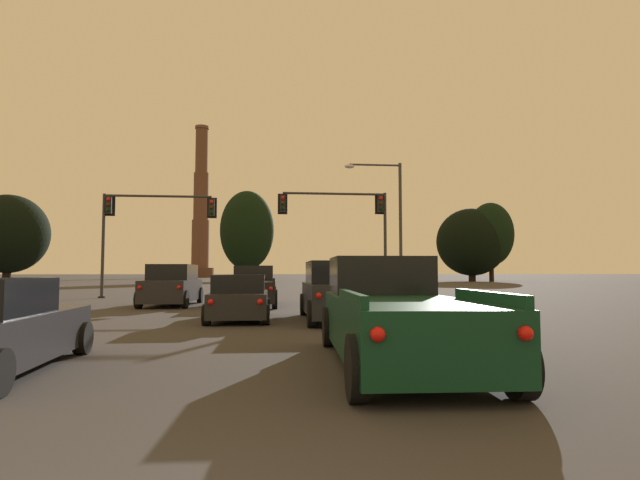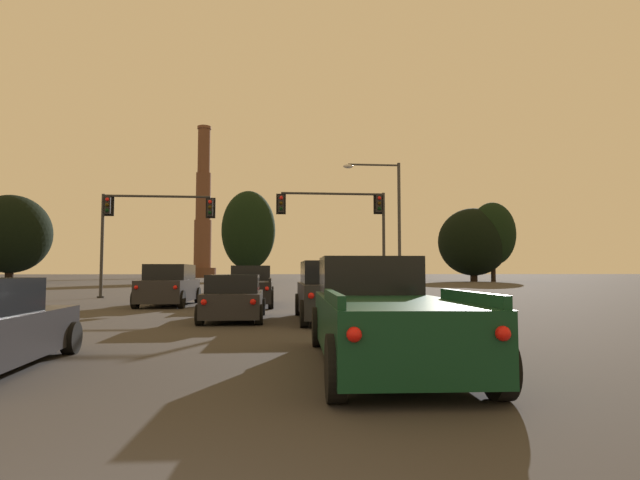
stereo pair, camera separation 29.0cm
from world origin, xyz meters
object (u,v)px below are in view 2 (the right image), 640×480
object	(u,v)px
traffic_light_overhead_right	(348,216)
street_lamp	(390,213)
pickup_truck_right_lane_third	(381,315)
suv_left_lane_front	(170,286)
suv_right_lane_second	(331,292)
pickup_truck_center_lane_front	(250,287)
smokestack	(203,218)
traffic_light_overhead_left	(141,218)
hatchback_center_lane_second	(234,299)

from	to	relation	value
traffic_light_overhead_right	street_lamp	size ratio (longest dim) A/B	0.79
pickup_truck_right_lane_third	suv_left_lane_front	distance (m)	16.29
suv_right_lane_second	pickup_truck_center_lane_front	xyz separation A→B (m)	(-2.89, 7.51, -0.09)
pickup_truck_right_lane_third	street_lamp	size ratio (longest dim) A/B	0.66
traffic_light_overhead_right	smokestack	distance (m)	103.04
traffic_light_overhead_right	smokestack	world-z (taller)	smokestack
suv_right_lane_second	traffic_light_overhead_left	distance (m)	17.85
hatchback_center_lane_second	street_lamp	xyz separation A→B (m)	(8.56, 14.71, 4.58)
traffic_light_overhead_left	traffic_light_overhead_right	bearing A→B (deg)	-2.57
pickup_truck_right_lane_third	smokestack	size ratio (longest dim) A/B	0.14
pickup_truck_center_lane_front	traffic_light_overhead_left	size ratio (longest dim) A/B	0.82
suv_left_lane_front	pickup_truck_right_lane_third	bearing A→B (deg)	-65.13
traffic_light_overhead_left	smokestack	distance (m)	100.52
hatchback_center_lane_second	suv_left_lane_front	xyz separation A→B (m)	(-3.47, 7.21, 0.23)
suv_right_lane_second	suv_left_lane_front	world-z (taller)	same
hatchback_center_lane_second	traffic_light_overhead_left	bearing A→B (deg)	115.14
pickup_truck_right_lane_third	pickup_truck_center_lane_front	distance (m)	15.13
pickup_truck_center_lane_front	traffic_light_overhead_left	bearing A→B (deg)	133.92
traffic_light_overhead_left	traffic_light_overhead_right	distance (m)	12.34
pickup_truck_center_lane_front	smokestack	distance (m)	108.78
street_lamp	pickup_truck_center_lane_front	bearing A→B (deg)	-137.92
pickup_truck_right_lane_third	street_lamp	distance (m)	23.52
traffic_light_overhead_left	pickup_truck_right_lane_third	bearing A→B (deg)	-66.16
pickup_truck_right_lane_third	street_lamp	world-z (taller)	street_lamp
suv_right_lane_second	traffic_light_overhead_right	distance (m)	14.78
pickup_truck_center_lane_front	smokestack	size ratio (longest dim) A/B	0.14
hatchback_center_lane_second	traffic_light_overhead_right	distance (m)	15.34
suv_left_lane_front	traffic_light_overhead_right	distance (m)	11.88
suv_right_lane_second	traffic_light_overhead_left	bearing A→B (deg)	124.15
traffic_light_overhead_right	smokestack	bearing A→B (deg)	102.76
suv_right_lane_second	pickup_truck_right_lane_third	xyz separation A→B (m)	(0.01, -7.34, -0.09)
suv_left_lane_front	street_lamp	world-z (taller)	street_lamp
suv_left_lane_front	traffic_light_overhead_left	size ratio (longest dim) A/B	0.74
suv_right_lane_second	smokestack	xyz separation A→B (m)	(-19.95, 113.95, 14.47)
pickup_truck_right_lane_third	suv_right_lane_second	bearing A→B (deg)	92.43
hatchback_center_lane_second	smokestack	world-z (taller)	smokestack
hatchback_center_lane_second	street_lamp	world-z (taller)	street_lamp
traffic_light_overhead_right	suv_left_lane_front	bearing A→B (deg)	-145.22
suv_left_lane_front	suv_right_lane_second	bearing A→B (deg)	-48.11
suv_right_lane_second	traffic_light_overhead_left	world-z (taller)	traffic_light_overhead_left
hatchback_center_lane_second	pickup_truck_right_lane_third	bearing A→B (deg)	-68.26
suv_right_lane_second	smokestack	bearing A→B (deg)	100.49
pickup_truck_right_lane_third	traffic_light_overhead_right	distance (m)	21.86
pickup_truck_center_lane_front	traffic_light_overhead_left	world-z (taller)	traffic_light_overhead_left
hatchback_center_lane_second	traffic_light_overhead_right	world-z (taller)	traffic_light_overhead_right
hatchback_center_lane_second	traffic_light_overhead_right	xyz separation A→B (m)	(5.73, 13.59, 4.23)
hatchback_center_lane_second	street_lamp	bearing A→B (deg)	59.93
suv_left_lane_front	pickup_truck_center_lane_front	size ratio (longest dim) A/B	0.90
suv_right_lane_second	hatchback_center_lane_second	distance (m)	3.08
hatchback_center_lane_second	pickup_truck_center_lane_front	distance (m)	7.13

